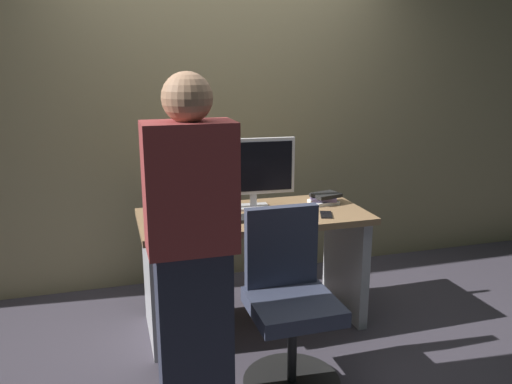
{
  "coord_description": "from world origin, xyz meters",
  "views": [
    {
      "loc": [
        -0.85,
        -2.92,
        1.67
      ],
      "look_at": [
        0.0,
        -0.05,
        0.91
      ],
      "focal_mm": 35.56,
      "sensor_mm": 36.0,
      "label": 1
    }
  ],
  "objects": [
    {
      "name": "cup_by_monitor",
      "position": [
        -0.44,
        0.2,
        0.8
      ],
      "size": [
        0.07,
        0.07,
        0.08
      ],
      "primitive_type": "cylinder",
      "color": "silver",
      "rests_on": "desk"
    },
    {
      "name": "monitor",
      "position": [
        0.03,
        0.11,
        1.01
      ],
      "size": [
        0.54,
        0.15,
        0.46
      ],
      "color": "silver",
      "rests_on": "desk"
    },
    {
      "name": "book_stack",
      "position": [
        0.52,
        0.09,
        0.79
      ],
      "size": [
        0.21,
        0.18,
        0.07
      ],
      "color": "white",
      "rests_on": "desk"
    },
    {
      "name": "office_chair",
      "position": [
        0.01,
        -0.64,
        0.43
      ],
      "size": [
        0.52,
        0.52,
        0.94
      ],
      "color": "black",
      "rests_on": "ground"
    },
    {
      "name": "keyboard",
      "position": [
        -0.12,
        -0.12,
        0.77
      ],
      "size": [
        0.43,
        0.15,
        0.02
      ],
      "primitive_type": "cube",
      "rotation": [
        0.0,
        0.0,
        0.04
      ],
      "color": "#262626",
      "rests_on": "desk"
    },
    {
      "name": "cell_phone",
      "position": [
        0.42,
        -0.17,
        0.76
      ],
      "size": [
        0.11,
        0.16,
        0.01
      ],
      "primitive_type": "cube",
      "rotation": [
        0.0,
        0.0,
        -0.35
      ],
      "color": "black",
      "rests_on": "desk"
    },
    {
      "name": "person_at_desk",
      "position": [
        -0.52,
        -0.77,
        0.84
      ],
      "size": [
        0.4,
        0.24,
        1.64
      ],
      "color": "#262838",
      "rests_on": "ground"
    },
    {
      "name": "cup_near_keyboard",
      "position": [
        -0.37,
        -0.17,
        0.81
      ],
      "size": [
        0.08,
        0.08,
        0.1
      ],
      "primitive_type": "cylinder",
      "color": "white",
      "rests_on": "desk"
    },
    {
      "name": "wall_back",
      "position": [
        0.0,
        0.89,
        1.5
      ],
      "size": [
        6.4,
        0.1,
        3.0
      ],
      "primitive_type": "cube",
      "color": "#8C7F5B",
      "rests_on": "ground"
    },
    {
      "name": "mouse",
      "position": [
        0.17,
        -0.14,
        0.77
      ],
      "size": [
        0.06,
        0.1,
        0.03
      ],
      "primitive_type": "ellipsoid",
      "color": "black",
      "rests_on": "desk"
    },
    {
      "name": "desk",
      "position": [
        0.0,
        0.0,
        0.52
      ],
      "size": [
        1.42,
        0.66,
        0.76
      ],
      "color": "#93704C",
      "rests_on": "ground"
    },
    {
      "name": "ground_plane",
      "position": [
        0.0,
        0.0,
        0.0
      ],
      "size": [
        9.0,
        9.0,
        0.0
      ],
      "primitive_type": "plane",
      "color": "#3D3842"
    }
  ]
}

